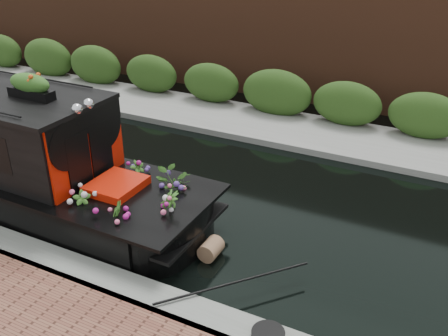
% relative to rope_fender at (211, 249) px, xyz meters
% --- Properties ---
extents(ground, '(80.00, 80.00, 0.00)m').
position_rel_rope_fender_xyz_m(ground, '(-1.64, 1.77, -0.17)').
color(ground, black).
rests_on(ground, ground).
extents(near_bank_coping, '(40.00, 0.60, 0.50)m').
position_rel_rope_fender_xyz_m(near_bank_coping, '(-1.64, -1.53, -0.17)').
color(near_bank_coping, gray).
rests_on(near_bank_coping, ground).
extents(far_bank_path, '(40.00, 2.40, 0.34)m').
position_rel_rope_fender_xyz_m(far_bank_path, '(-1.64, 5.97, -0.17)').
color(far_bank_path, gray).
rests_on(far_bank_path, ground).
extents(far_hedge, '(40.00, 1.10, 2.80)m').
position_rel_rope_fender_xyz_m(far_hedge, '(-1.64, 6.87, -0.17)').
color(far_hedge, '#284717').
rests_on(far_hedge, ground).
extents(far_brick_wall, '(40.00, 1.00, 8.00)m').
position_rel_rope_fender_xyz_m(far_brick_wall, '(-1.64, 8.97, -0.17)').
color(far_brick_wall, '#532D1C').
rests_on(far_brick_wall, ground).
extents(rope_fender, '(0.33, 0.42, 0.33)m').
position_rel_rope_fender_xyz_m(rope_fender, '(0.00, 0.00, 0.00)').
color(rope_fender, '#886347').
rests_on(rope_fender, ground).
extents(coiled_mooring_rope, '(0.46, 0.46, 0.12)m').
position_rel_rope_fender_xyz_m(coiled_mooring_rope, '(1.70, -1.55, 0.14)').
color(coiled_mooring_rope, black).
rests_on(coiled_mooring_rope, near_bank_coping).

